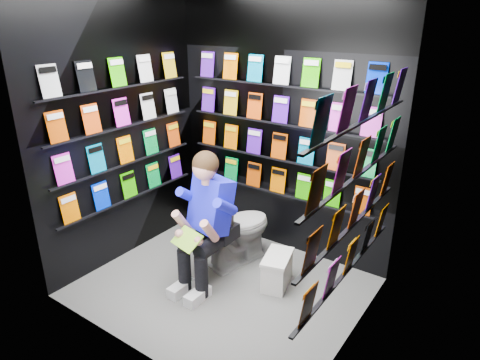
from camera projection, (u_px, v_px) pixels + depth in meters
The scene contains 13 objects.
floor at pixel (222, 287), 3.95m from camera, with size 2.40×2.40×0.00m, color #5C5C5A.
wall_back at pixel (281, 128), 4.24m from camera, with size 2.40×0.04×2.60m, color black.
wall_front at pixel (124, 192), 2.72m from camera, with size 2.40×0.04×2.60m, color black.
wall_left at pixel (121, 131), 4.12m from camera, with size 0.04×2.00×2.60m, color black.
wall_right at pixel (363, 185), 2.84m from camera, with size 0.04×2.00×2.60m, color black.
comics_back at pixel (280, 128), 4.22m from camera, with size 2.10×0.06×1.37m, color #CF430B, non-canonical shape.
comics_left at pixel (123, 131), 4.10m from camera, with size 0.06×1.70×1.37m, color #CF430B, non-canonical shape.
comics_right at pixel (359, 183), 2.85m from camera, with size 0.06×1.70×1.37m, color #CF430B, non-canonical shape.
toilet at pixel (237, 228), 4.24m from camera, with size 0.42×0.75×0.73m, color white.
longbox at pixel (277, 271), 3.94m from camera, with size 0.21×0.37×0.28m, color silver.
longbox_lid at pixel (278, 257), 3.88m from camera, with size 0.22×0.39×0.03m, color silver.
reader at pixel (212, 205), 3.81m from camera, with size 0.51×0.75×1.38m, color #1C1BD9, non-canonical shape.
held_comic at pixel (187, 239), 3.61m from camera, with size 0.28×0.01×0.19m, color green.
Camera 1 is at (2.04, -2.63, 2.36)m, focal length 32.00 mm.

